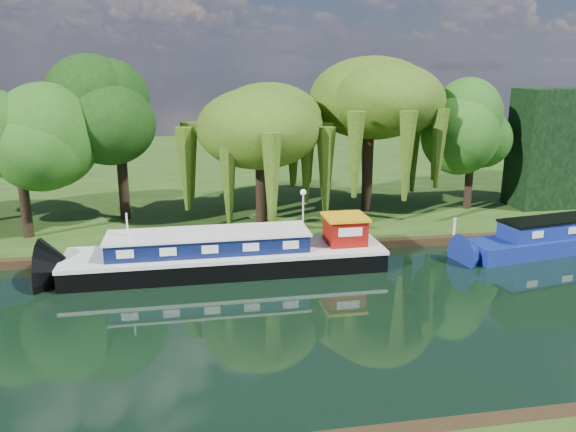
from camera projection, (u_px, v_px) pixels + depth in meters
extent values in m
plane|color=black|center=(342.00, 314.00, 23.07)|extent=(120.00, 120.00, 0.00)
cube|color=#1F3E10|center=(251.00, 167.00, 55.37)|extent=(120.00, 52.00, 0.45)
cube|color=black|center=(227.00, 263.00, 27.98)|extent=(15.61, 3.58, 1.04)
cube|color=silver|center=(227.00, 251.00, 27.82)|extent=(15.70, 3.65, 0.19)
cube|color=#0C1540|center=(209.00, 242.00, 27.54)|extent=(9.68, 2.57, 0.82)
cube|color=silver|center=(208.00, 233.00, 27.42)|extent=(9.86, 2.74, 0.10)
cube|color=maroon|center=(345.00, 230.00, 28.68)|extent=(1.92, 1.92, 1.30)
cube|color=gold|center=(345.00, 217.00, 28.50)|extent=(2.14, 2.14, 0.14)
cylinder|color=silver|center=(128.00, 234.00, 26.71)|extent=(0.09, 0.09, 2.08)
cube|color=navy|center=(576.00, 241.00, 31.48)|extent=(13.97, 4.50, 1.03)
cube|color=silver|center=(538.00, 235.00, 29.27)|extent=(0.69, 0.17, 0.37)
cube|color=silver|center=(574.00, 230.00, 30.04)|extent=(0.69, 0.17, 0.37)
imported|color=maroon|center=(106.00, 281.00, 26.69)|extent=(4.22, 3.61, 0.74)
imported|color=silver|center=(575.00, 251.00, 30.93)|extent=(2.47, 2.27, 1.09)
cylinder|color=black|center=(261.00, 184.00, 34.64)|extent=(0.62, 0.62, 4.77)
ellipsoid|color=#2D4F10|center=(261.00, 128.00, 33.75)|extent=(6.66, 6.66, 4.30)
cylinder|color=black|center=(367.00, 170.00, 37.23)|extent=(0.78, 0.78, 5.53)
ellipsoid|color=#2D4F10|center=(370.00, 109.00, 36.20)|extent=(7.55, 7.55, 4.88)
cylinder|color=black|center=(22.00, 183.00, 31.29)|extent=(0.59, 0.59, 6.28)
ellipsoid|color=#224F13|center=(17.00, 137.00, 30.63)|extent=(5.14, 5.14, 5.14)
cylinder|color=black|center=(122.00, 164.00, 34.97)|extent=(0.69, 0.69, 7.07)
ellipsoid|color=black|center=(118.00, 117.00, 34.22)|extent=(5.66, 5.66, 5.66)
cylinder|color=black|center=(470.00, 167.00, 37.86)|extent=(0.54, 0.54, 5.72)
ellipsoid|color=#224F13|center=(473.00, 132.00, 37.26)|extent=(4.58, 4.58, 4.58)
cube|color=black|center=(557.00, 148.00, 38.43)|extent=(6.00, 3.00, 8.00)
cylinder|color=silver|center=(303.00, 214.00, 32.75)|extent=(0.10, 0.10, 2.20)
sphere|color=white|center=(303.00, 192.00, 32.42)|extent=(0.36, 0.36, 0.36)
cylinder|color=silver|center=(113.00, 244.00, 29.15)|extent=(0.16, 0.16, 1.00)
cylinder|color=silver|center=(229.00, 238.00, 30.15)|extent=(0.16, 0.16, 1.00)
cylinder|color=silver|center=(354.00, 231.00, 31.32)|extent=(0.16, 0.16, 1.00)
cylinder|color=silver|center=(455.00, 226.00, 32.33)|extent=(0.16, 0.16, 1.00)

